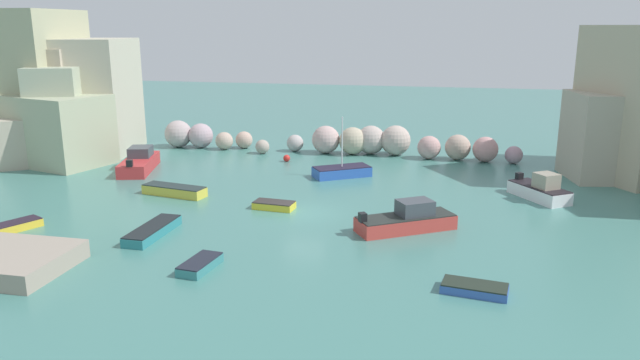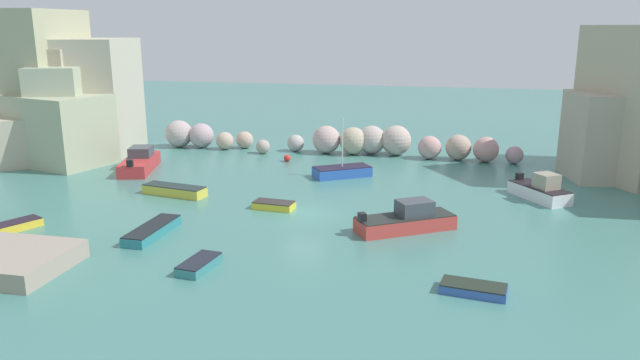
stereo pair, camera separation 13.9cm
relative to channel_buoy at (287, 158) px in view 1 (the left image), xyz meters
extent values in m
plane|color=#458077|center=(4.92, -13.52, -0.29)|extent=(160.00, 160.00, 0.00)
cube|color=#B2A691|center=(-20.82, -0.70, 4.29)|extent=(6.83, 8.24, 9.16)
cube|color=#B39E92|center=(-22.43, 1.92, 3.67)|extent=(9.74, 9.69, 7.92)
cube|color=#AAB08F|center=(-17.89, -4.79, 2.52)|extent=(8.96, 7.30, 5.63)
cube|color=#BCB49D|center=(-18.62, -0.07, 4.67)|extent=(9.93, 9.58, 9.92)
cube|color=#AAAA87|center=(-22.03, -1.80, 5.86)|extent=(7.10, 8.21, 12.31)
cube|color=#A9B196|center=(-18.24, -3.68, 3.62)|extent=(5.61, 6.57, 7.81)
cube|color=#BDAA9B|center=(-23.20, 3.04, 2.74)|extent=(6.90, 7.05, 6.05)
cube|color=#B7A98D|center=(25.70, -0.32, 5.23)|extent=(7.37, 8.07, 11.04)
cube|color=#AEA490|center=(24.75, -0.18, 2.88)|extent=(6.74, 6.11, 6.33)
cube|color=#B2AB9E|center=(26.48, 1.68, 3.09)|extent=(7.54, 8.26, 6.76)
sphere|color=#B19E9F|center=(-11.51, 3.76, 0.96)|extent=(2.50, 2.50, 2.50)
sphere|color=#B49BA5|center=(-9.36, 3.97, 0.84)|extent=(2.26, 2.26, 2.26)
sphere|color=#BFA593|center=(-6.94, 3.62, 0.51)|extent=(1.61, 1.61, 1.61)
sphere|color=#C3A190|center=(-5.36, 4.57, 0.49)|extent=(1.56, 1.56, 1.56)
sphere|color=#AF9F91|center=(-2.97, 2.64, 0.33)|extent=(1.24, 1.24, 1.24)
sphere|color=#B7ACAA|center=(-0.40, 4.24, 0.47)|extent=(1.51, 1.51, 1.51)
sphere|color=#C7A7A2|center=(2.47, 4.04, 0.94)|extent=(2.45, 2.45, 2.45)
sphere|color=#BDAE93|center=(4.87, 4.08, 0.91)|extent=(2.40, 2.40, 2.40)
sphere|color=#BDABA2|center=(6.40, 4.66, 0.97)|extent=(2.51, 2.51, 2.51)
sphere|color=#C5AFA3|center=(8.57, 4.63, 1.01)|extent=(2.60, 2.60, 2.60)
sphere|color=#CA9C98|center=(11.50, 3.72, 0.69)|extent=(1.96, 1.96, 1.96)
sphere|color=#BEA190|center=(13.88, 3.88, 0.78)|extent=(2.14, 2.14, 2.14)
sphere|color=#CA9593|center=(16.12, 3.58, 0.76)|extent=(2.10, 2.10, 2.10)
sphere|color=#BB92A1|center=(18.39, 3.40, 0.43)|extent=(1.44, 1.44, 1.44)
sphere|color=red|center=(0.00, 0.00, 0.00)|extent=(0.58, 0.58, 0.58)
cube|color=#375CB0|center=(14.69, -22.71, -0.11)|extent=(2.89, 1.62, 0.36)
cube|color=#212B22|center=(14.69, -22.71, 0.10)|extent=(2.84, 1.59, 0.06)
cube|color=#BF3234|center=(-10.37, -5.61, 0.20)|extent=(3.62, 6.25, 0.97)
cube|color=#3F444C|center=(-10.58, -4.89, 1.07)|extent=(2.13, 2.38, 0.77)
cube|color=black|center=(-9.60, -8.30, 0.93)|extent=(0.52, 0.47, 0.50)
cube|color=blue|center=(5.44, -4.01, 0.07)|extent=(4.51, 3.79, 0.71)
cube|color=#211B31|center=(5.44, -4.01, 0.45)|extent=(4.42, 3.72, 0.06)
cylinder|color=silver|center=(5.44, -4.01, 2.32)|extent=(0.10, 0.10, 3.81)
cube|color=teal|center=(-2.11, -19.10, -0.05)|extent=(1.33, 4.40, 0.49)
cube|color=black|center=(-2.11, -19.10, 0.23)|extent=(1.30, 4.31, 0.06)
cube|color=yellow|center=(2.86, -13.00, -0.08)|extent=(2.60, 1.40, 0.41)
cube|color=#302B29|center=(2.86, -13.00, 0.15)|extent=(2.55, 1.37, 0.06)
cube|color=#C93F38|center=(11.15, -15.24, 0.10)|extent=(5.62, 4.49, 0.78)
cube|color=#262B28|center=(11.15, -15.24, 0.52)|extent=(5.51, 4.40, 0.06)
cube|color=#3F444C|center=(11.60, -14.94, 0.94)|extent=(2.30, 2.13, 0.88)
cube|color=black|center=(8.95, -16.65, 0.74)|extent=(0.54, 0.56, 0.50)
cube|color=gold|center=(-4.52, -11.53, 0.01)|extent=(4.58, 2.02, 0.60)
cube|color=#233030|center=(-4.52, -11.53, 0.35)|extent=(4.48, 1.98, 0.06)
cube|color=yellow|center=(-10.02, -20.13, -0.07)|extent=(2.26, 3.16, 0.43)
cube|color=#271C2A|center=(-10.02, -20.13, 0.17)|extent=(2.21, 3.09, 0.06)
cube|color=white|center=(19.12, -7.06, 0.12)|extent=(3.83, 4.47, 0.81)
cube|color=black|center=(19.12, -7.06, 0.55)|extent=(3.75, 4.38, 0.06)
cube|color=#9E937F|center=(19.44, -7.52, 1.03)|extent=(1.76, 1.77, 1.03)
cube|color=black|center=(17.99, -5.43, 0.77)|extent=(0.57, 0.55, 0.50)
cube|color=teal|center=(2.29, -22.88, -0.09)|extent=(1.41, 2.61, 0.41)
cube|color=#1E222E|center=(2.29, -22.88, 0.15)|extent=(1.38, 2.56, 0.06)
camera|label=1|loc=(13.44, -47.01, 10.71)|focal=33.68mm
camera|label=2|loc=(13.58, -46.98, 10.71)|focal=33.68mm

